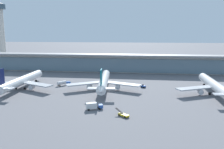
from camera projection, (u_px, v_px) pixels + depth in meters
name	position (u px, v px, depth m)	size (l,w,h in m)	color
ground_plane	(109.00, 90.00, 133.87)	(1200.00, 1200.00, 0.00)	slate
airliner_left_stand	(21.00, 81.00, 136.97)	(43.67, 56.68, 15.12)	white
airliner_centre_stand	(104.00, 81.00, 136.71)	(43.48, 56.80, 15.12)	white
airliner_right_stand	(215.00, 86.00, 125.08)	(43.68, 56.62, 15.12)	white
service_truck_near_nose_blue	(63.00, 83.00, 145.89)	(7.49, 7.84, 2.95)	#234C9E
service_truck_under_wing_yellow	(123.00, 115.00, 92.63)	(6.12, 5.36, 2.70)	yellow
service_truck_mid_apron_blue	(93.00, 106.00, 100.80)	(7.61, 5.05, 3.10)	#234C9E
service_truck_by_tail_blue	(143.00, 86.00, 140.35)	(3.32, 3.01, 2.05)	#234C9E
terminal_building	(119.00, 63.00, 192.41)	(236.16, 12.80, 15.20)	beige
control_tower	(1.00, 28.00, 240.89)	(12.00, 12.00, 68.75)	beige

